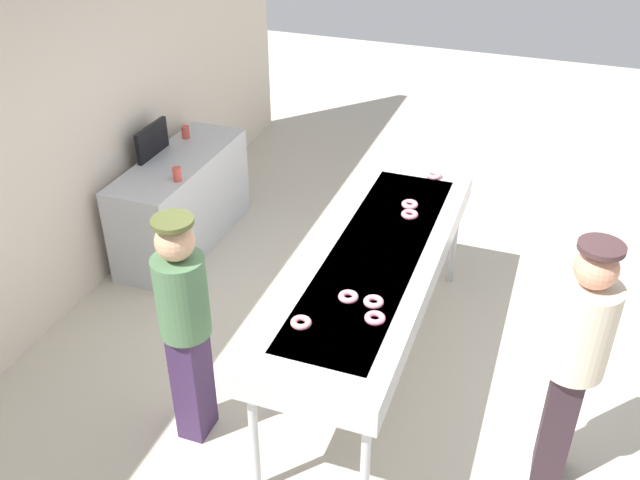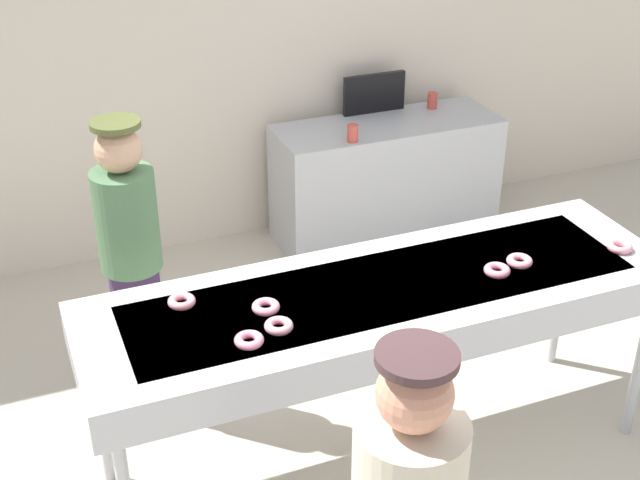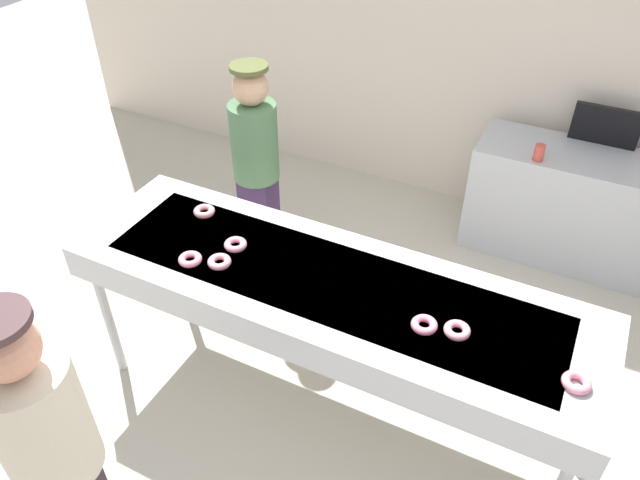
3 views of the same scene
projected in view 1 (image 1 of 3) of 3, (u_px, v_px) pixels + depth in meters
The scene contains 16 objects.
ground_plane at pixel (370, 365), 5.30m from camera, with size 16.00×16.00×0.00m, color beige.
back_wall at pixel (42, 126), 5.23m from camera, with size 8.00×0.12×3.10m, color beige.
fryer_conveyor at pixel (375, 264), 4.81m from camera, with size 2.80×0.84×1.01m.
strawberry_donut_0 at pixel (301, 323), 4.09m from camera, with size 0.12×0.12×0.04m, color pink.
strawberry_donut_1 at pixel (410, 214), 5.16m from camera, with size 0.12×0.12×0.04m, color pink.
strawberry_donut_2 at pixel (374, 302), 4.26m from camera, with size 0.12×0.12×0.04m, color pink.
strawberry_donut_3 at pixel (375, 318), 4.13m from camera, with size 0.12×0.12×0.04m, color pink.
strawberry_donut_4 at pixel (348, 297), 4.31m from camera, with size 0.12×0.12×0.04m, color pink.
strawberry_donut_5 at pixel (410, 204), 5.28m from camera, with size 0.12×0.12×0.04m, color pink.
strawberry_donut_6 at pixel (434, 175), 5.69m from camera, with size 0.12×0.12×0.04m, color pink.
worker_baker at pixel (185, 321), 4.28m from camera, with size 0.32×0.32×1.64m.
customer_waiting at pixel (575, 352), 3.96m from camera, with size 0.35×0.35×1.69m.
prep_counter at pixel (182, 202), 6.54m from camera, with size 1.62×0.58×0.88m, color #B7BABF.
paper_cup_0 at pixel (186, 132), 6.66m from camera, with size 0.07×0.07×0.12m, color #CC4C3F.
paper_cup_1 at pixel (177, 174), 5.92m from camera, with size 0.07×0.07×0.12m, color #CC4C3F.
menu_display at pixel (152, 140), 6.30m from camera, with size 0.47×0.04×0.28m, color black.
Camera 1 is at (-3.88, -1.01, 3.61)m, focal length 39.68 mm.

